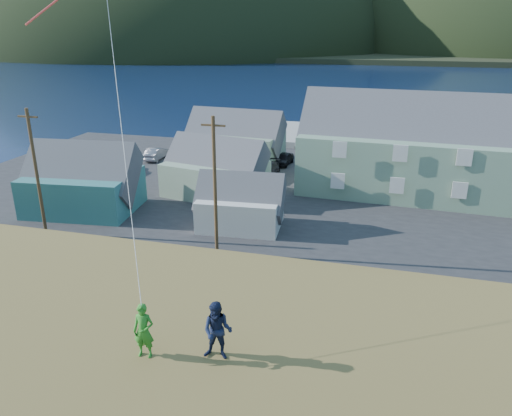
% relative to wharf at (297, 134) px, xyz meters
% --- Properties ---
extents(ground, '(900.00, 900.00, 0.00)m').
position_rel_wharf_xyz_m(ground, '(6.00, -40.00, -0.45)').
color(ground, '#0A1638').
rests_on(ground, ground).
extents(grass_strip, '(110.00, 8.00, 0.10)m').
position_rel_wharf_xyz_m(grass_strip, '(6.00, -42.00, -0.40)').
color(grass_strip, '#4C3D19').
rests_on(grass_strip, ground).
extents(waterfront_lot, '(72.00, 36.00, 0.12)m').
position_rel_wharf_xyz_m(waterfront_lot, '(6.00, -23.00, -0.39)').
color(waterfront_lot, '#28282B').
rests_on(waterfront_lot, ground).
extents(wharf, '(26.00, 14.00, 0.90)m').
position_rel_wharf_xyz_m(wharf, '(0.00, 0.00, 0.00)').
color(wharf, gray).
rests_on(wharf, ground).
extents(far_shore, '(900.00, 320.00, 2.00)m').
position_rel_wharf_xyz_m(far_shore, '(6.00, 290.00, 0.55)').
color(far_shore, black).
rests_on(far_shore, ground).
extents(far_hills, '(760.00, 265.00, 143.00)m').
position_rel_wharf_xyz_m(far_hills, '(41.59, 239.38, 1.55)').
color(far_hills, black).
rests_on(far_hills, ground).
extents(lodge, '(32.49, 10.64, 11.28)m').
position_rel_wharf_xyz_m(lodge, '(20.35, -21.33, 3.90)').
color(lodge, gray).
rests_on(lodge, waterfront_lot).
extents(shed_teal, '(9.72, 7.34, 7.19)m').
position_rel_wharf_xyz_m(shed_teal, '(-12.11, -33.22, 2.23)').
color(shed_teal, '#2C6765').
rests_on(shed_teal, waterfront_lot).
extents(shed_palegreen_near, '(10.00, 7.28, 6.60)m').
position_rel_wharf_xyz_m(shed_palegreen_near, '(-2.69, -26.62, 2.04)').
color(shed_palegreen_near, gray).
rests_on(shed_palegreen_near, waterfront_lot).
extents(shed_white, '(6.99, 4.90, 5.30)m').
position_rel_wharf_xyz_m(shed_white, '(1.72, -33.42, 1.61)').
color(shed_white, silver).
rests_on(shed_white, waterfront_lot).
extents(shed_palegreen_far, '(11.27, 6.97, 7.30)m').
position_rel_wharf_xyz_m(shed_palegreen_far, '(-4.52, -14.75, 2.34)').
color(shed_palegreen_far, slate).
rests_on(shed_palegreen_far, waterfront_lot).
extents(utility_poles, '(34.53, 0.24, 9.51)m').
position_rel_wharf_xyz_m(utility_poles, '(3.75, -38.50, 4.37)').
color(utility_poles, '#47331E').
rests_on(utility_poles, waterfront_lot).
extents(parked_cars, '(24.50, 11.41, 1.58)m').
position_rel_wharf_xyz_m(parked_cars, '(-2.70, -18.60, 0.40)').
color(parked_cars, maroon).
rests_on(parked_cars, waterfront_lot).
extents(kite_flyer_green, '(0.56, 0.40, 1.46)m').
position_rel_wharf_xyz_m(kite_flyer_green, '(6.82, -58.48, 7.48)').
color(kite_flyer_green, '#277A21').
rests_on(kite_flyer_green, hillside).
extents(kite_flyer_navy, '(0.80, 0.65, 1.56)m').
position_rel_wharf_xyz_m(kite_flyer_navy, '(8.62, -58.08, 7.53)').
color(kite_flyer_navy, '#141D39').
rests_on(kite_flyer_navy, hillside).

